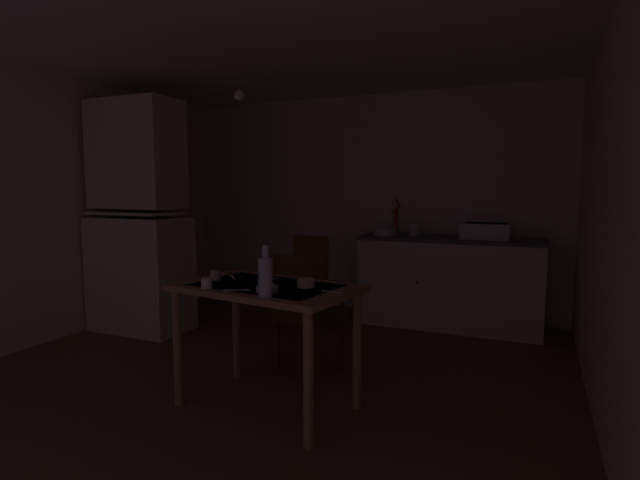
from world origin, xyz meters
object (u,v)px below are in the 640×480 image
object	(u,v)px
chair_far_side	(303,312)
teacup_mint	(215,275)
hutch_cabinet	(139,225)
serving_bowl_wide	(267,289)
glass_bottle	(266,276)
dining_table	(266,303)
sink_basin	(486,231)
mixing_bowl_counter	(385,232)
hand_pump	(396,218)
chair_by_counter	(316,279)

from	to	relation	value
chair_far_side	teacup_mint	bearing A→B (deg)	-123.15
hutch_cabinet	chair_far_side	distance (m)	2.06
serving_bowl_wide	teacup_mint	distance (m)	0.53
glass_bottle	dining_table	bearing A→B (deg)	120.01
sink_basin	chair_far_side	world-z (taller)	sink_basin
teacup_mint	sink_basin	bearing A→B (deg)	57.97
teacup_mint	dining_table	bearing A→B (deg)	-2.15
mixing_bowl_counter	glass_bottle	size ratio (longest dim) A/B	0.80
sink_basin	serving_bowl_wide	world-z (taller)	sink_basin
hutch_cabinet	teacup_mint	size ratio (longest dim) A/B	34.49
sink_basin	serving_bowl_wide	xyz separation A→B (m)	(-0.95, -2.50, -0.17)
sink_basin	mixing_bowl_counter	xyz separation A→B (m)	(-0.97, -0.05, -0.04)
mixing_bowl_counter	dining_table	size ratio (longest dim) A/B	0.19
hand_pump	teacup_mint	size ratio (longest dim) A/B	6.17
hutch_cabinet	sink_basin	size ratio (longest dim) A/B	4.95
chair_far_side	chair_by_counter	bearing A→B (deg)	110.02
chair_far_side	chair_by_counter	world-z (taller)	chair_by_counter
dining_table	serving_bowl_wide	distance (m)	0.25
glass_bottle	sink_basin	bearing A→B (deg)	71.06
serving_bowl_wide	glass_bottle	xyz separation A→B (m)	(0.06, -0.11, 0.10)
hutch_cabinet	dining_table	bearing A→B (deg)	-26.84
mixing_bowl_counter	serving_bowl_wide	xyz separation A→B (m)	(0.02, -2.45, -0.13)
chair_by_counter	mixing_bowl_counter	bearing A→B (deg)	43.76
hand_pump	teacup_mint	world-z (taller)	hand_pump
mixing_bowl_counter	hutch_cabinet	bearing A→B (deg)	-147.99
dining_table	chair_far_side	bearing A→B (deg)	92.15
dining_table	teacup_mint	size ratio (longest dim) A/B	18.74
teacup_mint	hutch_cabinet	bearing A→B (deg)	148.23
hutch_cabinet	sink_basin	world-z (taller)	hutch_cabinet
sink_basin	glass_bottle	distance (m)	2.76
hand_pump	glass_bottle	size ratio (longest dim) A/B	1.38
hand_pump	serving_bowl_wide	bearing A→B (deg)	-91.45
sink_basin	mixing_bowl_counter	world-z (taller)	sink_basin
sink_basin	chair_by_counter	size ratio (longest dim) A/B	0.48
mixing_bowl_counter	hand_pump	bearing A→B (deg)	47.68
chair_far_side	serving_bowl_wide	size ratio (longest dim) A/B	7.05
chair_far_side	teacup_mint	world-z (taller)	chair_far_side
chair_far_side	glass_bottle	xyz separation A→B (m)	(0.19, -0.85, 0.42)
hand_pump	dining_table	world-z (taller)	hand_pump
sink_basin	mixing_bowl_counter	bearing A→B (deg)	-177.06
mixing_bowl_counter	serving_bowl_wide	distance (m)	2.45
serving_bowl_wide	hutch_cabinet	bearing A→B (deg)	150.56
hutch_cabinet	serving_bowl_wide	bearing A→B (deg)	-29.44
hutch_cabinet	glass_bottle	xyz separation A→B (m)	(2.13, -1.28, -0.13)
hand_pump	glass_bottle	world-z (taller)	hand_pump
chair_far_side	teacup_mint	distance (m)	0.74
serving_bowl_wide	glass_bottle	distance (m)	0.16
hand_pump	mixing_bowl_counter	size ratio (longest dim) A/B	1.72
glass_bottle	chair_by_counter	bearing A→B (deg)	106.89
dining_table	chair_by_counter	size ratio (longest dim) A/B	1.29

